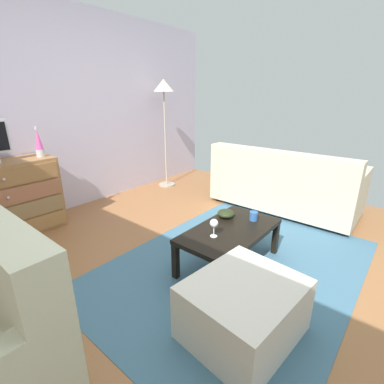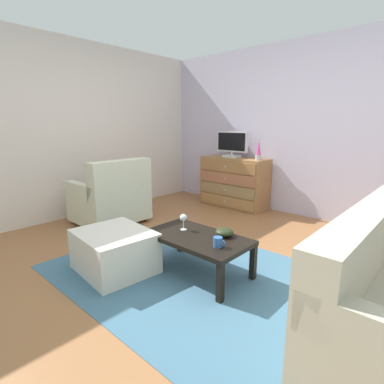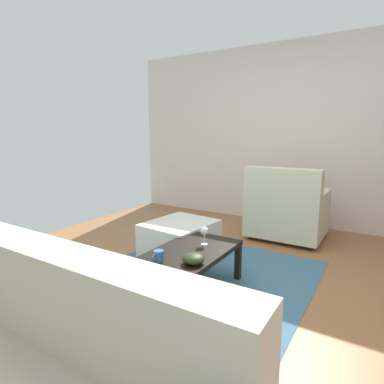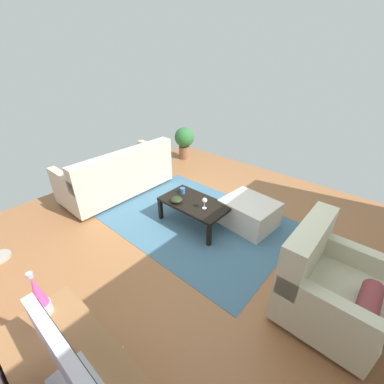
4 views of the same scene
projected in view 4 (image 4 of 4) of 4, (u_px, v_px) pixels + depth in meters
The scene contains 12 objects.
ground_plane at pixel (197, 234), 3.49m from camera, with size 5.32×5.16×0.05m, color #96623A.
area_rug at pixel (196, 220), 3.73m from camera, with size 2.60×1.90×0.01m, color #3F6780.
tv at pixel (68, 366), 1.06m from camera, with size 0.58×0.18×0.43m.
lava_lamp at pixel (39, 296), 1.44m from camera, with size 0.09×0.09×0.33m.
coffee_table at pixel (194, 205), 3.51m from camera, with size 0.97×0.54×0.36m.
wine_glass at pixel (205, 201), 3.30m from camera, with size 0.07×0.07×0.16m.
mug at pixel (182, 191), 3.69m from camera, with size 0.11×0.08×0.08m.
bowl_decorative at pixel (177, 200), 3.47m from camera, with size 0.17×0.17×0.07m, color #232C16.
couch_large at pixel (118, 175), 4.30m from camera, with size 0.85×1.85×0.84m.
armchair at pixel (327, 284), 2.27m from camera, with size 0.80×0.88×0.91m.
ottoman at pixel (249, 213), 3.55m from camera, with size 0.70×0.60×0.38m, color beige.
potted_plant at pixel (184, 140), 5.68m from camera, with size 0.44×0.44×0.72m.
Camera 4 is at (-1.75, 2.13, 2.20)m, focal length 23.38 mm.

